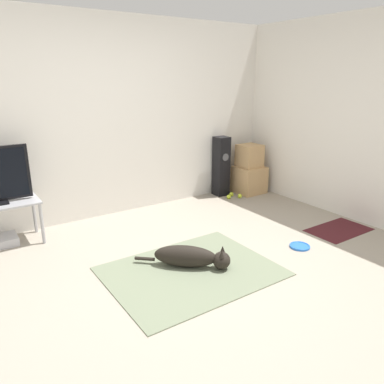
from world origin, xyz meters
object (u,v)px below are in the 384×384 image
cardboard_box_lower (249,180)px  cardboard_box_upper (250,156)px  tennis_ball_by_boxes (229,197)px  frisbee (300,246)px  game_console (3,241)px  floor_speaker (221,166)px  tennis_ball_near_speaker (240,196)px  tennis_ball_loose_on_carpet (231,194)px  dog (191,257)px

cardboard_box_lower → cardboard_box_upper: 0.39m
tennis_ball_by_boxes → cardboard_box_upper: bearing=11.3°
cardboard_box_upper → tennis_ball_by_boxes: size_ratio=5.30×
frisbee → cardboard_box_upper: (0.91, 1.85, 0.59)m
cardboard_box_lower → game_console: 3.61m
tennis_ball_by_boxes → game_console: 3.13m
tennis_ball_by_boxes → game_console: (-3.12, 0.15, 0.01)m
floor_speaker → tennis_ball_by_boxes: bearing=-97.0°
tennis_ball_near_speaker → frisbee: bearing=-109.5°
tennis_ball_loose_on_carpet → tennis_ball_near_speaker: bearing=-71.5°
dog → tennis_ball_by_boxes: dog is taller
floor_speaker → game_console: (-3.15, -0.09, -0.41)m
frisbee → floor_speaker: floor_speaker is taller
dog → cardboard_box_upper: cardboard_box_upper is taller
dog → tennis_ball_loose_on_carpet: (1.79, 1.53, -0.08)m
tennis_ball_by_boxes → game_console: bearing=177.2°
tennis_ball_loose_on_carpet → floor_speaker: bearing=116.8°
cardboard_box_upper → cardboard_box_lower: bearing=-75.5°
floor_speaker → game_console: size_ratio=3.11×
tennis_ball_by_boxes → tennis_ball_loose_on_carpet: size_ratio=1.00×
tennis_ball_by_boxes → tennis_ball_loose_on_carpet: same height
tennis_ball_loose_on_carpet → cardboard_box_lower: bearing=1.0°
cardboard_box_upper → tennis_ball_loose_on_carpet: bearing=-176.9°
frisbee → tennis_ball_loose_on_carpet: bearing=73.3°
tennis_ball_by_boxes → dog: bearing=-139.0°
cardboard_box_lower → tennis_ball_near_speaker: (-0.32, -0.15, -0.18)m
frisbee → cardboard_box_upper: 2.14m
game_console → tennis_ball_near_speaker: bearing=-3.8°
cardboard_box_upper → tennis_ball_by_boxes: cardboard_box_upper is taller
dog → frisbee: dog is taller
cardboard_box_upper → tennis_ball_near_speaker: (-0.32, -0.16, -0.57)m
tennis_ball_near_speaker → tennis_ball_loose_on_carpet: 0.15m
cardboard_box_upper → tennis_ball_near_speaker: cardboard_box_upper is taller
dog → tennis_ball_loose_on_carpet: size_ratio=11.17×
dog → game_console: (-1.45, 1.61, -0.07)m
tennis_ball_loose_on_carpet → game_console: bearing=178.6°
tennis_ball_near_speaker → tennis_ball_loose_on_carpet: bearing=108.5°
tennis_ball_by_boxes → game_console: game_console is taller
tennis_ball_by_boxes → tennis_ball_near_speaker: bearing=-22.1°
cardboard_box_lower → tennis_ball_loose_on_carpet: (-0.37, -0.01, -0.18)m
frisbee → tennis_ball_loose_on_carpet: (0.55, 1.83, 0.02)m
dog → cardboard_box_lower: bearing=35.5°
tennis_ball_near_speaker → tennis_ball_by_boxes: bearing=157.9°
tennis_ball_near_speaker → cardboard_box_upper: bearing=27.2°
cardboard_box_lower → cardboard_box_upper: size_ratio=1.26×
cardboard_box_lower → cardboard_box_upper: bearing=104.5°
tennis_ball_by_boxes → tennis_ball_loose_on_carpet: bearing=33.4°
tennis_ball_near_speaker → tennis_ball_loose_on_carpet: size_ratio=1.00×
dog → game_console: bearing=131.9°
game_console → dog: bearing=-48.1°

